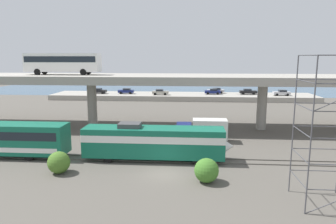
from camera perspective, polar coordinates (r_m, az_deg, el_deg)
ground_plane at (r=31.32m, az=-0.71°, el=-11.20°), size 260.00×260.00×0.00m
rail_strip_near at (r=34.36m, az=-0.22°, el=-9.12°), size 110.00×0.12×0.12m
rail_strip_far at (r=35.73m, az=-0.02°, el=-8.35°), size 110.00×0.12×0.12m
train_locomotive at (r=34.48m, az=-1.37°, el=-5.34°), size 16.54×3.04×4.18m
highway_overpass at (r=49.26m, az=1.36°, el=5.80°), size 96.00×10.49×8.49m
transit_bus_on_overpass at (r=53.13m, az=-18.73°, el=8.71°), size 12.00×2.68×3.40m
service_truck_west at (r=42.43m, az=6.47°, el=-3.21°), size 6.80×2.46×3.04m
scaffolding_tower at (r=26.42m, az=27.40°, el=-2.45°), size 3.99×3.99×11.56m
pier_parking_lot at (r=84.78m, az=2.61°, el=2.87°), size 70.39×11.11×1.31m
parked_car_0 at (r=82.77m, az=-1.43°, el=3.70°), size 4.25×1.93×1.50m
parked_car_1 at (r=86.42m, az=20.12°, el=3.35°), size 4.27×1.98×1.50m
parked_car_2 at (r=86.05m, az=-7.69°, el=3.86°), size 4.21×1.86×1.50m
parked_car_3 at (r=86.48m, az=14.45°, el=3.66°), size 4.52×1.93×1.50m
parked_car_4 at (r=87.56m, az=-12.59°, el=3.81°), size 4.05×1.97×1.50m
parked_car_5 at (r=87.49m, az=8.78°, el=3.93°), size 4.63×1.83×1.50m
parked_car_6 at (r=84.97m, az=8.20°, el=3.76°), size 4.21×1.94×1.50m
harbor_water at (r=107.69m, az=3.00°, el=4.08°), size 140.00×36.00×0.01m
shrub_left at (r=32.87m, az=-19.39°, el=-8.72°), size 2.19×2.19×2.19m
shrub_right at (r=29.12m, az=7.07°, el=-10.59°), size 2.26×2.26×2.26m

